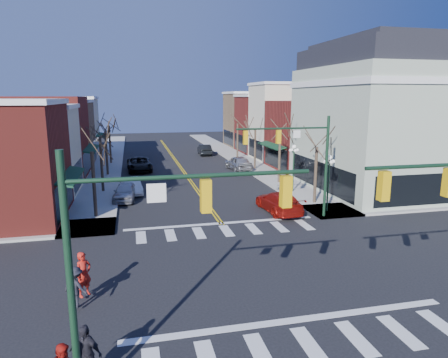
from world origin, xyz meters
TOP-DOWN VIEW (x-y plane):
  - ground at (0.00, 0.00)m, footprint 160.00×160.00m
  - sidewalk_left at (-8.75, 20.00)m, footprint 3.50×70.00m
  - sidewalk_right at (8.75, 20.00)m, footprint 3.50×70.00m
  - bldg_left_stucco_a at (-15.50, 19.50)m, footprint 10.00×7.00m
  - bldg_left_brick_b at (-15.50, 27.50)m, footprint 10.00×9.00m
  - bldg_left_tan at (-15.50, 35.75)m, footprint 10.00×7.50m
  - bldg_left_stucco_b at (-15.50, 43.50)m, footprint 10.00×8.00m
  - bldg_right_brick_a at (15.50, 25.75)m, footprint 10.00×8.50m
  - bldg_right_stucco at (15.50, 33.50)m, footprint 10.00×7.00m
  - bldg_right_brick_b at (15.50, 41.00)m, footprint 10.00×8.00m
  - bldg_right_tan at (15.50, 49.00)m, footprint 10.00×8.00m
  - victorian_corner at (16.50, 14.50)m, footprint 12.25×14.25m
  - traffic_mast_near_left at (-5.55, -7.40)m, footprint 6.60×0.28m
  - traffic_mast_far_right at (5.55, 7.40)m, footprint 6.60×0.28m
  - lamppost_corner at (8.20, 8.50)m, footprint 0.36×0.36m
  - lamppost_midblock at (8.20, 15.00)m, footprint 0.36×0.36m
  - tree_left_a at (-8.40, 11.00)m, footprint 0.24×0.24m
  - tree_left_b at (-8.40, 19.00)m, footprint 0.24×0.24m
  - tree_left_c at (-8.40, 27.00)m, footprint 0.24×0.24m
  - tree_left_d at (-8.40, 35.00)m, footprint 0.24×0.24m
  - tree_right_a at (8.40, 11.00)m, footprint 0.24×0.24m
  - tree_right_b at (8.40, 19.00)m, footprint 0.24×0.24m
  - tree_right_c at (8.40, 27.00)m, footprint 0.24×0.24m
  - tree_right_d at (8.40, 35.00)m, footprint 0.24×0.24m
  - car_left_near at (-6.40, 15.69)m, footprint 2.25×4.46m
  - car_left_mid at (-5.88, 17.96)m, footprint 1.99×4.39m
  - car_left_far at (-4.95, 29.12)m, footprint 2.90×5.87m
  - car_right_near at (4.80, 9.52)m, footprint 2.40×5.38m
  - car_right_mid at (6.40, 27.11)m, footprint 2.55×5.20m
  - car_right_far at (4.80, 40.42)m, footprint 1.83×4.77m
  - pedestrian_red_a at (-7.92, -1.02)m, footprint 0.84×0.82m
  - pedestrian_dark_a at (-7.30, -6.48)m, footprint 1.15×0.90m
  - pedestrian_dark_b at (-8.15, -1.90)m, footprint 1.27×1.13m

SIDE VIEW (x-z plane):
  - ground at x=0.00m, z-range 0.00..0.00m
  - sidewalk_left at x=-8.75m, z-range 0.00..0.15m
  - sidewalk_right at x=8.75m, z-range 0.00..0.15m
  - car_left_mid at x=-5.88m, z-range 0.00..1.40m
  - car_left_near at x=-6.40m, z-range 0.00..1.46m
  - car_right_near at x=4.80m, z-range 0.00..1.53m
  - car_right_far at x=4.80m, z-range 0.00..1.55m
  - car_left_far at x=-4.95m, z-range 0.00..1.60m
  - car_right_mid at x=6.40m, z-range 0.00..1.71m
  - pedestrian_dark_b at x=-8.15m, z-range 0.15..1.85m
  - pedestrian_dark_a at x=-7.30m, z-range 0.15..1.97m
  - pedestrian_red_a at x=-7.92m, z-range 0.15..2.10m
  - tree_left_c at x=-8.40m, z-range 0.00..4.55m
  - tree_right_a at x=8.40m, z-range 0.00..4.62m
  - tree_left_a at x=-8.40m, z-range 0.00..4.76m
  - tree_right_c at x=8.40m, z-range 0.00..4.83m
  - tree_left_d at x=-8.40m, z-range 0.00..4.90m
  - tree_right_d at x=8.40m, z-range 0.00..4.97m
  - tree_left_b at x=-8.40m, z-range 0.00..5.04m
  - tree_right_b at x=8.40m, z-range 0.00..5.18m
  - lamppost_corner at x=8.20m, z-range 0.80..5.13m
  - lamppost_midblock at x=8.20m, z-range 0.80..5.13m
  - bldg_left_stucco_a at x=-15.50m, z-range 0.00..7.50m
  - bldg_left_tan at x=-15.50m, z-range 0.00..7.80m
  - bldg_right_brick_a at x=15.50m, z-range 0.00..8.00m
  - bldg_left_stucco_b at x=-15.50m, z-range 0.00..8.20m
  - bldg_left_brick_b at x=-15.50m, z-range 0.00..8.50m
  - bldg_right_brick_b at x=15.50m, z-range 0.00..8.50m
  - bldg_right_tan at x=15.50m, z-range 0.00..9.00m
  - traffic_mast_near_left at x=-5.55m, z-range 1.11..8.31m
  - traffic_mast_far_right at x=5.55m, z-range 1.11..8.31m
  - bldg_right_stucco at x=15.50m, z-range 0.00..10.00m
  - victorian_corner at x=16.50m, z-range 0.01..13.31m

